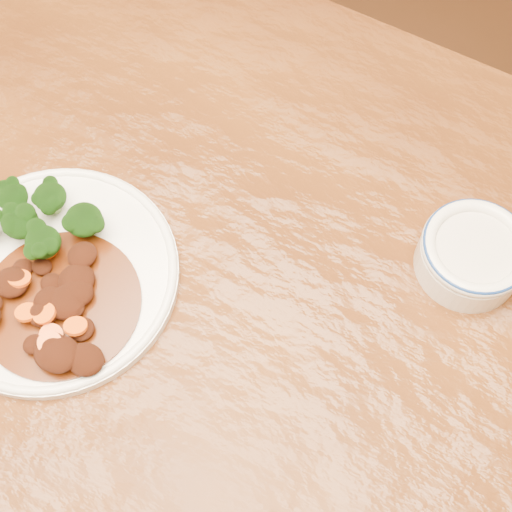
% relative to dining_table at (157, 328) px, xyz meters
% --- Properties ---
extents(ground, '(4.00, 4.00, 0.00)m').
position_rel_dining_table_xyz_m(ground, '(-0.00, 0.00, -0.67)').
color(ground, '#472811').
rests_on(ground, ground).
extents(dining_table, '(1.54, 0.97, 0.75)m').
position_rel_dining_table_xyz_m(dining_table, '(0.00, 0.00, 0.00)').
color(dining_table, '#5E3010').
rests_on(dining_table, ground).
extents(dinner_plate, '(0.25, 0.25, 0.02)m').
position_rel_dining_table_xyz_m(dinner_plate, '(-0.09, -0.02, 0.09)').
color(dinner_plate, white).
rests_on(dinner_plate, dining_table).
extents(broccoli_florets, '(0.13, 0.09, 0.04)m').
position_rel_dining_table_xyz_m(broccoli_florets, '(-0.13, 0.01, 0.12)').
color(broccoli_florets, '#7AA254').
rests_on(broccoli_florets, dinner_plate).
extents(mince_stew, '(0.16, 0.16, 0.03)m').
position_rel_dining_table_xyz_m(mince_stew, '(-0.06, -0.06, 0.10)').
color(mince_stew, '#451E07').
rests_on(mince_stew, dinner_plate).
extents(dip_bowl, '(0.11, 0.11, 0.05)m').
position_rel_dining_table_xyz_m(dip_bowl, '(0.27, 0.18, 0.11)').
color(dip_bowl, silver).
rests_on(dip_bowl, dining_table).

